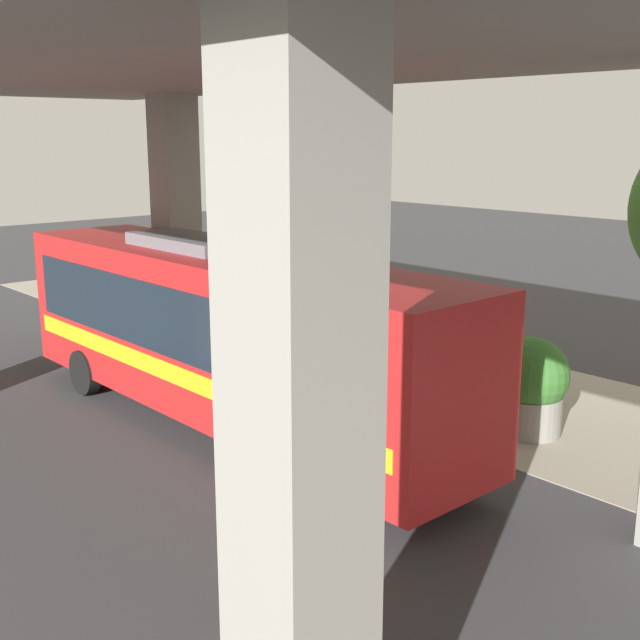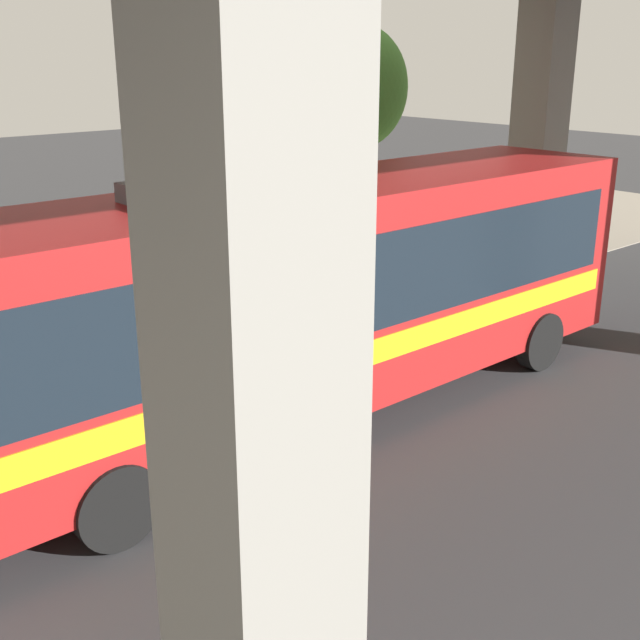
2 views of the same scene
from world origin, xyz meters
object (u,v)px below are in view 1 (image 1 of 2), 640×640
object	(u,v)px
planter_front	(467,370)
planter_middle	(394,346)
planter_back	(311,319)
fire_hydrant	(290,349)
bus	(225,329)
planter_extra	(530,386)

from	to	relation	value
planter_front	planter_middle	xyz separation A→B (m)	(-0.08, -2.14, 0.08)
planter_middle	planter_back	size ratio (longest dim) A/B	0.95
planter_front	planter_middle	bearing A→B (deg)	-92.17
fire_hydrant	planter_middle	distance (m)	2.76
bus	planter_front	distance (m)	5.14
fire_hydrant	planter_extra	xyz separation A→B (m)	(-0.60, 6.41, 0.46)
planter_back	planter_extra	world-z (taller)	planter_back
planter_front	planter_extra	bearing A→B (deg)	80.87
planter_front	planter_back	xyz separation A→B (m)	(-0.26, -5.20, 0.15)
fire_hydrant	planter_extra	size ratio (longest dim) A/B	0.51
planter_back	planter_extra	size ratio (longest dim) A/B	1.02
fire_hydrant	planter_extra	bearing A→B (deg)	95.36
fire_hydrant	planter_front	size ratio (longest dim) A/B	0.60
fire_hydrant	planter_back	xyz separation A→B (m)	(-1.14, -0.51, 0.49)
fire_hydrant	planter_front	bearing A→B (deg)	100.58
planter_front	planter_back	size ratio (longest dim) A/B	0.84
bus	fire_hydrant	xyz separation A→B (m)	(-3.48, -2.23, -1.49)
planter_front	planter_back	bearing A→B (deg)	-92.88
planter_front	planter_middle	size ratio (longest dim) A/B	0.89
bus	planter_middle	size ratio (longest dim) A/B	6.34
fire_hydrant	planter_extra	distance (m)	6.45
bus	fire_hydrant	distance (m)	4.40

